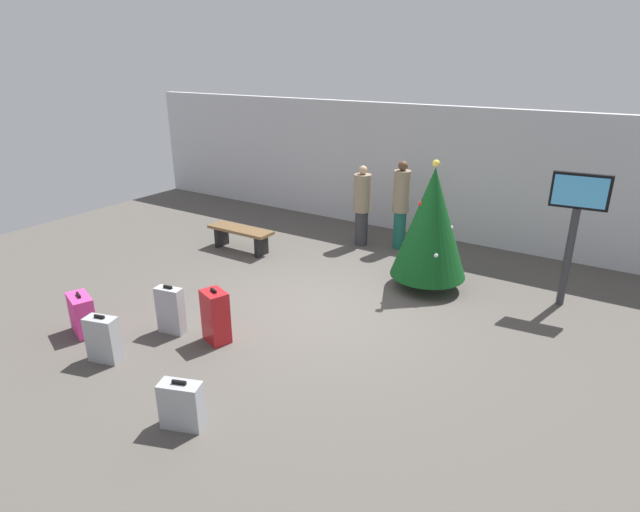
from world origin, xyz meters
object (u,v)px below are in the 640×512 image
object	(u,v)px
flight_info_kiosk	(576,217)
suitcase_1	(216,316)
traveller_1	(362,204)
suitcase_3	(103,339)
holiday_tree	(431,223)
waiting_bench	(241,234)
suitcase_2	(82,314)
suitcase_4	(182,405)
traveller_0	(401,203)
suitcase_0	(171,310)

from	to	relation	value
flight_info_kiosk	suitcase_1	world-z (taller)	flight_info_kiosk
traveller_1	suitcase_3	bearing A→B (deg)	-96.60
holiday_tree	waiting_bench	distance (m)	4.01
flight_info_kiosk	suitcase_1	distance (m)	5.57
suitcase_1	suitcase_2	xyz separation A→B (m)	(-1.78, -0.87, -0.09)
waiting_bench	flight_info_kiosk	bearing A→B (deg)	8.73
suitcase_3	suitcase_4	world-z (taller)	suitcase_3
holiday_tree	suitcase_2	size ratio (longest dim) A/B	3.61
flight_info_kiosk	waiting_bench	distance (m)	6.14
traveller_0	suitcase_4	size ratio (longest dim) A/B	3.17
flight_info_kiosk	suitcase_2	size ratio (longest dim) A/B	3.48
waiting_bench	traveller_0	distance (m)	3.33
holiday_tree	traveller_0	xyz separation A→B (m)	(-1.24, 1.54, -0.20)
holiday_tree	suitcase_4	size ratio (longest dim) A/B	3.86
holiday_tree	suitcase_3	world-z (taller)	holiday_tree
suitcase_1	suitcase_3	distance (m)	1.46
flight_info_kiosk	suitcase_1	xyz separation A→B (m)	(-3.85, -3.86, -1.10)
holiday_tree	suitcase_0	bearing A→B (deg)	-125.85
suitcase_1	suitcase_3	size ratio (longest dim) A/B	1.21
waiting_bench	suitcase_4	world-z (taller)	suitcase_4
traveller_0	suitcase_2	distance (m)	6.21
flight_info_kiosk	traveller_0	size ratio (longest dim) A/B	1.17
waiting_bench	suitcase_2	bearing A→B (deg)	-85.05
traveller_0	suitcase_3	xyz separation A→B (m)	(-1.44, -6.00, -0.66)
flight_info_kiosk	traveller_0	distance (m)	3.48
traveller_1	holiday_tree	bearing A→B (deg)	-33.27
traveller_0	suitcase_0	size ratio (longest dim) A/B	2.48
flight_info_kiosk	waiting_bench	bearing A→B (deg)	-171.27
traveller_0	traveller_1	world-z (taller)	traveller_0
waiting_bench	suitcase_1	distance (m)	3.63
flight_info_kiosk	suitcase_3	distance (m)	7.00
suitcase_1	suitcase_3	world-z (taller)	suitcase_1
flight_info_kiosk	holiday_tree	bearing A→B (deg)	-164.62
suitcase_1	suitcase_4	bearing A→B (deg)	-58.08
holiday_tree	flight_info_kiosk	xyz separation A→B (m)	(2.06, 0.57, 0.30)
traveller_0	suitcase_3	world-z (taller)	traveller_0
traveller_1	suitcase_4	size ratio (longest dim) A/B	2.93
holiday_tree	traveller_1	world-z (taller)	holiday_tree
holiday_tree	suitcase_1	xyz separation A→B (m)	(-1.79, -3.29, -0.79)
traveller_1	suitcase_0	bearing A→B (deg)	-95.93
flight_info_kiosk	traveller_0	bearing A→B (deg)	163.54
waiting_bench	holiday_tree	bearing A→B (deg)	5.10
waiting_bench	suitcase_1	size ratio (longest dim) A/B	1.80
waiting_bench	suitcase_4	size ratio (longest dim) A/B	2.48
suitcase_0	suitcase_3	xyz separation A→B (m)	(-0.17, -0.99, -0.04)
holiday_tree	waiting_bench	bearing A→B (deg)	-174.90
suitcase_4	waiting_bench	bearing A→B (deg)	124.43
suitcase_0	suitcase_2	bearing A→B (deg)	-146.87
waiting_bench	traveller_0	bearing A→B (deg)	35.31
waiting_bench	suitcase_0	size ratio (longest dim) A/B	1.94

